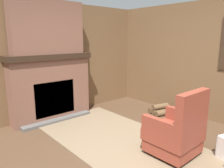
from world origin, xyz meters
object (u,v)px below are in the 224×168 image
object	(u,v)px
firewood_stack	(160,110)
oil_lamp_vase	(28,51)
storage_case	(64,49)
armchair	(176,133)

from	to	relation	value
firewood_stack	oil_lamp_vase	xyz separation A→B (m)	(-1.40, -2.39, 1.38)
firewood_stack	storage_case	size ratio (longest dim) A/B	2.03
armchair	oil_lamp_vase	xyz separation A→B (m)	(-2.65, -1.06, 1.10)
storage_case	oil_lamp_vase	bearing A→B (deg)	-90.01
storage_case	firewood_stack	bearing A→B (deg)	49.32
firewood_stack	storage_case	xyz separation A→B (m)	(-1.40, -1.62, 1.38)
armchair	firewood_stack	bearing A→B (deg)	-46.92
firewood_stack	oil_lamp_vase	world-z (taller)	oil_lamp_vase
firewood_stack	storage_case	distance (m)	2.55
armchair	storage_case	size ratio (longest dim) A/B	4.24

